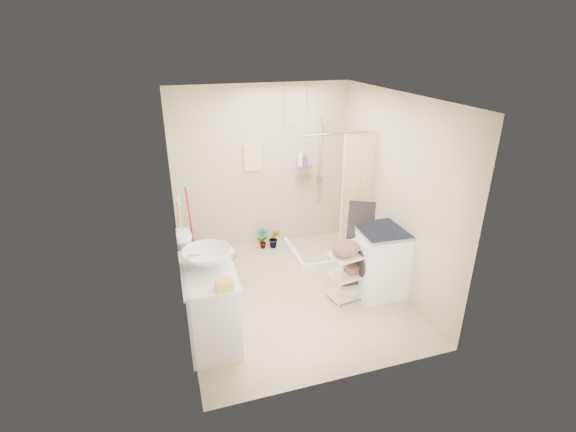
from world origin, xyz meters
name	(u,v)px	position (x,y,z in m)	size (l,w,h in m)	color
floor	(293,294)	(0.00, 0.00, 0.00)	(3.20, 3.20, 0.00)	beige
ceiling	(294,97)	(0.00, 0.00, 2.60)	(2.80, 3.20, 0.04)	silver
wall_back	(262,169)	(0.00, 1.60, 1.30)	(2.80, 0.04, 2.60)	beige
wall_front	(349,268)	(0.00, -1.60, 1.30)	(2.80, 0.04, 2.60)	beige
wall_left	(178,219)	(-1.40, 0.00, 1.30)	(0.04, 3.20, 2.60)	beige
wall_right	(394,193)	(1.40, 0.00, 1.30)	(0.04, 3.20, 2.60)	beige
vanity	(211,305)	(-1.16, -0.57, 0.45)	(0.58, 1.03, 0.90)	silver
sink	(207,258)	(-1.15, -0.47, 1.00)	(0.54, 0.54, 0.19)	silver
counter_basket	(224,284)	(-1.05, -0.98, 0.95)	(0.17, 0.13, 0.09)	gold
floor_basket	(225,349)	(-1.08, -0.89, 0.07)	(0.26, 0.20, 0.14)	yellow
toilet	(208,256)	(-1.04, 0.67, 0.40)	(0.44, 0.78, 0.80)	silver
mop	(187,223)	(-1.23, 1.45, 0.60)	(0.12, 0.12, 1.21)	red
potted_plant_a	(262,239)	(-0.07, 1.41, 0.17)	(0.18, 0.12, 0.35)	brown
potted_plant_b	(274,238)	(0.12, 1.38, 0.16)	(0.18, 0.14, 0.32)	brown
hanging_towel	(253,158)	(-0.15, 1.58, 1.50)	(0.28, 0.03, 0.42)	beige
towel_ring	(179,211)	(-1.38, -0.20, 1.47)	(0.04, 0.22, 0.34)	beige
tp_holder	(186,260)	(-1.36, 0.05, 0.72)	(0.08, 0.12, 0.14)	white
shower	(325,190)	(0.85, 1.05, 1.05)	(1.10, 1.10, 2.10)	white
shampoo_bottle_a	(300,158)	(0.60, 1.51, 1.45)	(0.10, 0.10, 0.26)	silver
shampoo_bottle_b	(305,160)	(0.69, 1.53, 1.40)	(0.08, 0.08, 0.17)	#354395
washing_machine	(380,261)	(1.14, -0.26, 0.46)	(0.63, 0.65, 0.92)	white
laundry_rack	(350,271)	(0.70, -0.26, 0.39)	(0.56, 0.33, 0.77)	silver
ironing_board	(359,247)	(0.88, -0.12, 0.64)	(0.36, 0.11, 1.28)	black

